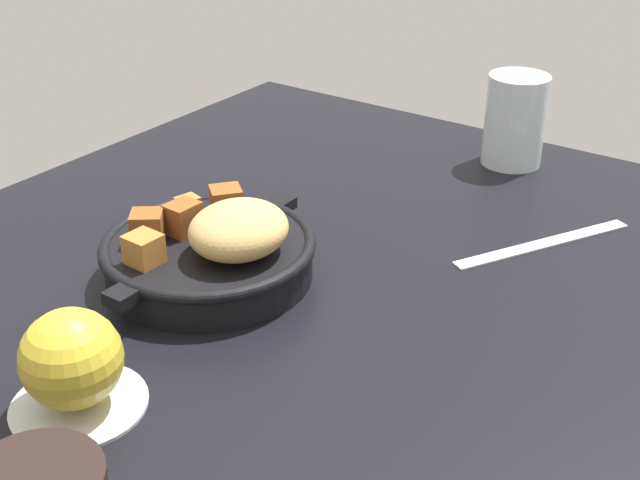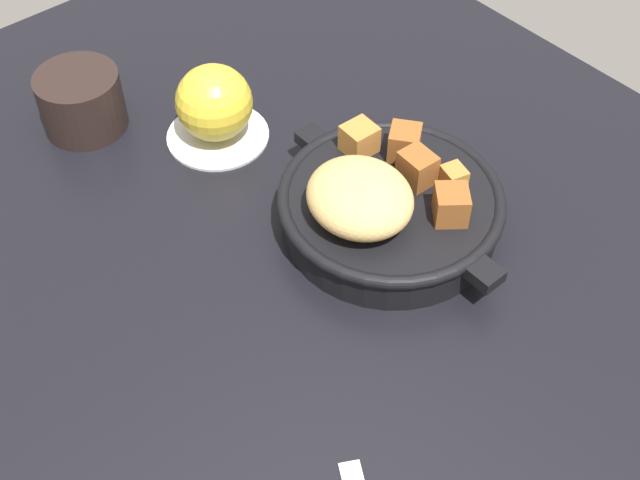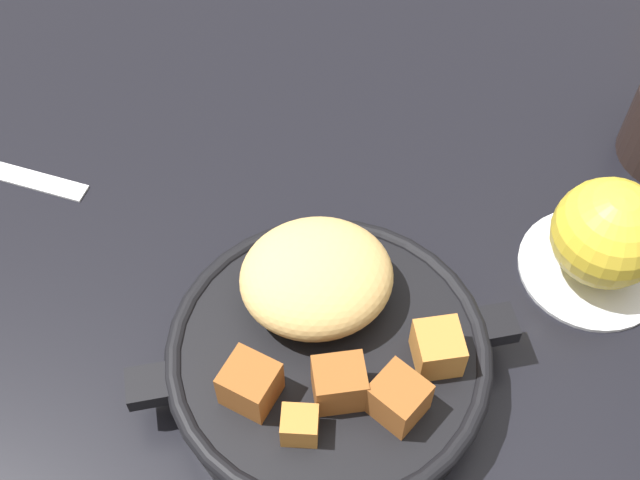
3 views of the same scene
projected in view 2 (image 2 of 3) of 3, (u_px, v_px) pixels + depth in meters
ground_plane at (317, 281)px, 75.01cm from camera, size 103.80×84.67×2.40cm
cast_iron_skillet at (388, 205)px, 75.25cm from camera, size 24.69×20.44×8.62cm
saucer_plate at (218, 135)px, 85.71cm from camera, size 10.38×10.38×0.60cm
red_apple at (214, 103)px, 82.63cm from camera, size 7.63×7.63×7.63cm
coffee_mug_dark at (81, 101)px, 84.88cm from camera, size 8.43×8.43×6.14cm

